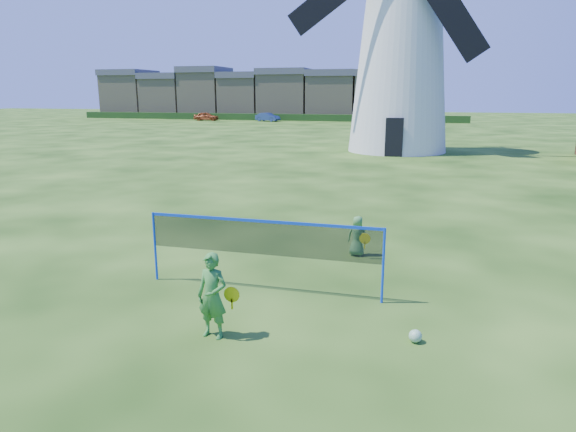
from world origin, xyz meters
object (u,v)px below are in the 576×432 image
(player_girl, at_px, (212,296))
(car_left, at_px, (206,116))
(play_ball, at_px, (415,336))
(car_right, at_px, (268,117))
(player_boy, at_px, (357,236))
(badminton_net, at_px, (262,239))
(windmill, at_px, (401,46))

(player_girl, bearing_deg, car_left, 121.33)
(play_ball, distance_m, car_right, 68.72)
(player_boy, bearing_deg, car_right, -63.74)
(badminton_net, bearing_deg, car_left, 115.06)
(player_girl, xyz_separation_m, play_ball, (3.36, 0.69, -0.64))
(player_boy, distance_m, car_right, 64.04)
(badminton_net, bearing_deg, windmill, 87.52)
(badminton_net, distance_m, car_left, 69.24)
(windmill, height_order, car_right, windmill)
(car_right, bearing_deg, badminton_net, -144.23)
(player_girl, bearing_deg, play_ball, 18.74)
(player_boy, distance_m, car_left, 67.36)
(windmill, distance_m, car_right, 41.76)
(windmill, xyz_separation_m, car_left, (-30.53, 34.99, -6.63))
(play_ball, xyz_separation_m, car_left, (-32.52, 64.23, 0.53))
(play_ball, bearing_deg, badminton_net, 154.59)
(windmill, bearing_deg, car_right, 120.40)
(badminton_net, height_order, player_boy, badminton_net)
(play_ball, bearing_deg, player_girl, -168.40)
(windmill, height_order, player_girl, windmill)
(car_left, bearing_deg, car_right, -92.25)
(car_left, bearing_deg, play_ball, -158.80)
(player_boy, relative_size, car_right, 0.27)
(windmill, relative_size, car_right, 5.45)
(badminton_net, relative_size, car_right, 1.33)
(badminton_net, xyz_separation_m, car_left, (-29.33, 62.72, -0.50))
(play_ball, relative_size, car_right, 0.06)
(badminton_net, xyz_separation_m, player_boy, (1.62, 2.89, -0.62))
(windmill, bearing_deg, player_boy, -89.02)
(player_boy, bearing_deg, car_left, -55.79)
(player_girl, relative_size, car_left, 0.40)
(car_right, bearing_deg, play_ball, -142.07)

